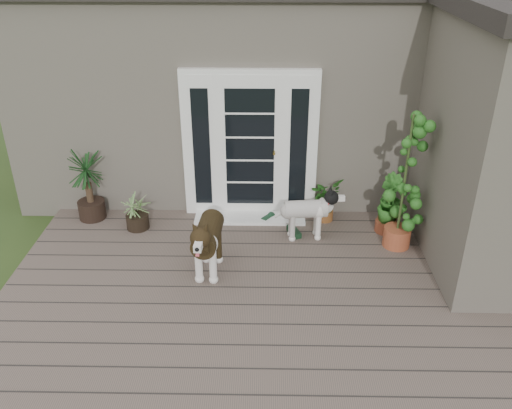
{
  "coord_description": "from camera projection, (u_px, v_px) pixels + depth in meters",
  "views": [
    {
      "loc": [
        0.01,
        -4.44,
        3.95
      ],
      "look_at": [
        -0.1,
        1.75,
        0.7
      ],
      "focal_mm": 37.5,
      "sensor_mm": 36.0,
      "label": 1
    }
  ],
  "objects": [
    {
      "name": "spider_plant",
      "position": [
        136.0,
        210.0,
        7.48
      ],
      "size": [
        0.7,
        0.7,
        0.56
      ],
      "primitive_type": null,
      "rotation": [
        0.0,
        0.0,
        0.43
      ],
      "color": "#899B5F",
      "rests_on": "deck"
    },
    {
      "name": "herb_a",
      "position": [
        325.0,
        202.0,
        7.69
      ],
      "size": [
        0.63,
        0.63,
        0.57
      ],
      "primitive_type": "imported",
      "rotation": [
        0.0,
        0.0,
        0.83
      ],
      "color": "#1B6121",
      "rests_on": "deck"
    },
    {
      "name": "herb_b",
      "position": [
        388.0,
        209.0,
        7.49
      ],
      "size": [
        0.47,
        0.47,
        0.59
      ],
      "primitive_type": "imported",
      "rotation": [
        0.0,
        0.0,
        1.8
      ],
      "color": "#1A5B1C",
      "rests_on": "deck"
    },
    {
      "name": "clog_left",
      "position": [
        294.0,
        231.0,
        7.43
      ],
      "size": [
        0.26,
        0.36,
        0.1
      ],
      "primitive_type": null,
      "rotation": [
        0.0,
        0.0,
        0.36
      ],
      "color": "black",
      "rests_on": "deck"
    },
    {
      "name": "clog_right",
      "position": [
        268.0,
        217.0,
        7.8
      ],
      "size": [
        0.26,
        0.28,
        0.08
      ],
      "primitive_type": null,
      "rotation": [
        0.0,
        0.0,
        -0.66
      ],
      "color": "#163822",
      "rests_on": "deck"
    },
    {
      "name": "yucca",
      "position": [
        88.0,
        185.0,
        7.63
      ],
      "size": [
        0.96,
        0.96,
        1.06
      ],
      "primitive_type": null,
      "rotation": [
        0.0,
        0.0,
        0.4
      ],
      "color": "black",
      "rests_on": "deck"
    },
    {
      "name": "house_wing",
      "position": [
        508.0,
        153.0,
        6.33
      ],
      "size": [
        1.6,
        2.4,
        3.1
      ],
      "primitive_type": "cube",
      "color": "#665E54",
      "rests_on": "ground"
    },
    {
      "name": "door_unit",
      "position": [
        250.0,
        145.0,
        7.52
      ],
      "size": [
        1.9,
        0.14,
        2.15
      ],
      "primitive_type": "cube",
      "color": "white",
      "rests_on": "deck"
    },
    {
      "name": "herb_c",
      "position": [
        387.0,
        214.0,
        7.41
      ],
      "size": [
        0.34,
        0.34,
        0.54
      ],
      "primitive_type": "imported",
      "rotation": [
        0.0,
        0.0,
        4.71
      ],
      "color": "#175117",
      "rests_on": "deck"
    },
    {
      "name": "deck",
      "position": [
        263.0,
        309.0,
        6.1
      ],
      "size": [
        6.2,
        4.6,
        0.12
      ],
      "primitive_type": "cube",
      "color": "#6B5B4C",
      "rests_on": "ground"
    },
    {
      "name": "door_step",
      "position": [
        250.0,
        217.0,
        7.83
      ],
      "size": [
        1.6,
        0.4,
        0.05
      ],
      "primitive_type": "cube",
      "color": "white",
      "rests_on": "deck"
    },
    {
      "name": "house_main",
      "position": [
        265.0,
        82.0,
        9.17
      ],
      "size": [
        7.4,
        4.0,
        3.1
      ],
      "primitive_type": "cube",
      "color": "#665E54",
      "rests_on": "ground"
    },
    {
      "name": "sapling",
      "position": [
        404.0,
        181.0,
        6.75
      ],
      "size": [
        0.63,
        0.63,
        1.9
      ],
      "primitive_type": null,
      "rotation": [
        0.0,
        0.0,
        0.14
      ],
      "color": "#22631C",
      "rests_on": "deck"
    },
    {
      "name": "brindle_dog",
      "position": [
        208.0,
        244.0,
        6.47
      ],
      "size": [
        0.48,
        0.98,
        0.8
      ],
      "primitive_type": null,
      "rotation": [
        0.0,
        0.0,
        3.07
      ],
      "color": "#342612",
      "rests_on": "deck"
    },
    {
      "name": "white_dog",
      "position": [
        305.0,
        217.0,
        7.23
      ],
      "size": [
        0.8,
        0.41,
        0.64
      ],
      "primitive_type": null,
      "rotation": [
        0.0,
        0.0,
        -1.47
      ],
      "color": "white",
      "rests_on": "deck"
    }
  ]
}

